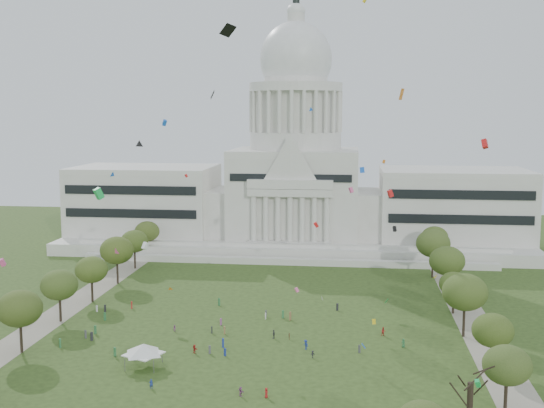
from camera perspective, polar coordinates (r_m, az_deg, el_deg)
The scene contains 32 objects.
ground at distance 135.69m, azimuth -2.34°, elevation -12.64°, with size 400.00×400.00×0.00m, color #2D4218.
capitol at distance 241.37m, azimuth 1.95°, elevation 1.74°, with size 160.00×64.50×91.30m.
path_left at distance 176.44m, azimuth -16.45°, elevation -8.14°, with size 8.00×160.00×0.04m, color gray.
path_right at distance 164.84m, azimuth 16.37°, elevation -9.25°, with size 8.00×160.00×0.04m, color gray.
row_tree_r_0 at distance 115.64m, azimuth 19.07°, elevation -12.64°, with size 7.67×7.67×10.91m.
row_tree_l_1 at distance 143.78m, azimuth -20.36°, elevation -8.20°, with size 8.86×8.86×12.59m.
row_tree_r_1 at distance 132.46m, azimuth 17.99°, elevation -10.03°, with size 7.58×7.58×10.78m.
row_tree_l_2 at distance 161.92m, azimuth -17.37°, elevation -6.48°, with size 8.42×8.42×11.97m.
row_tree_r_2 at distance 149.71m, azimuth 15.84°, elevation -7.11°, with size 9.55×9.55×13.58m.
row_tree_l_3 at distance 176.47m, azimuth -14.87°, elevation -5.34°, with size 8.12×8.12×11.55m.
row_tree_r_3 at distance 166.71m, azimuth 14.98°, elevation -6.49°, with size 7.01×7.01×9.98m.
row_tree_l_4 at distance 193.13m, azimuth -12.86°, elevation -3.80°, with size 9.29×9.29×13.21m.
row_tree_r_4 at distance 181.28m, azimuth 14.44°, elevation -4.63°, with size 9.19×9.19×13.06m.
row_tree_l_5 at distance 210.91m, azimuth -11.44°, elevation -3.08°, with size 8.33×8.33×11.85m.
row_tree_r_5 at distance 200.60m, azimuth 13.34°, elevation -3.24°, with size 9.82×9.82×13.96m.
row_tree_l_6 at distance 228.42m, azimuth -10.41°, elevation -2.27°, with size 8.19×8.19×11.64m.
row_tree_r_6 at distance 218.66m, azimuth 13.45°, elevation -2.73°, with size 8.42×8.42×11.97m.
big_bare_tree at distance 106.29m, azimuth 16.30°, elevation -13.81°, with size 6.00×5.00×12.80m.
event_tent at distance 131.47m, azimuth -10.70°, elevation -11.80°, with size 10.77×10.77×4.58m.
person_0 at distance 142.78m, azimuth 10.94°, elevation -11.35°, with size 0.88×0.57×1.81m, color #33723F.
person_2 at distance 148.86m, azimuth 9.30°, elevation -10.49°, with size 0.94×0.58×1.94m, color #B21E1E.
person_3 at distance 139.29m, azimuth 2.84°, elevation -11.67°, with size 1.28×0.66×1.98m, color navy.
person_4 at distance 145.40m, azimuth 0.15°, elevation -10.83°, with size 1.13×0.62×1.93m, color #4C4C51.
person_5 at distance 137.98m, azimuth -6.50°, elevation -11.95°, with size 1.62×0.64×1.75m, color #B21E1E.
person_6 at distance 117.41m, azimuth -0.48°, elevation -15.51°, with size 0.83×0.54×1.70m, color #B21E1E.
person_7 at distance 122.65m, azimuth -10.08°, elevation -14.59°, with size 0.62×0.45×1.69m, color navy.
person_8 at distance 151.48m, azimuth -8.15°, elevation -10.24°, with size 0.69×0.43×1.43m, color #994C8C.
person_9 at distance 134.85m, azimuth 3.43°, elevation -12.45°, with size 0.95×0.49×1.47m, color #26262B.
person_10 at distance 145.03m, azimuth 1.45°, elevation -10.99°, with size 0.81×0.44×1.38m, color olive.
person_11 at distance 118.08m, azimuth -2.64°, elevation -15.39°, with size 1.52×0.60×1.64m, color #994C8C.
distant_crowd at distance 152.87m, azimuth -7.13°, elevation -9.99°, with size 62.42×37.69×1.93m.
kite_swarm at distance 135.78m, azimuth -0.73°, elevation 0.20°, with size 82.27×96.57×65.51m.
Camera 1 is at (20.61, -125.63, 46.93)m, focal length 45.00 mm.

